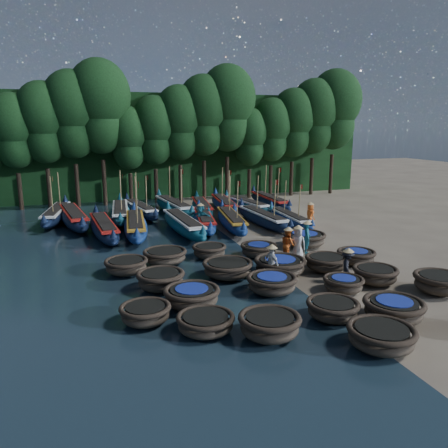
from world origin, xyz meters
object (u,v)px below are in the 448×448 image
object	(u,v)px
long_boat_3	(136,226)
long_boat_11	(120,213)
coracle_24	(304,239)
coracle_7	(333,309)
coracle_12	(272,283)
fisherman_0	(298,242)
coracle_11	(192,296)
fisherman_5	(201,217)
coracle_23	(259,249)
coracle_14	(375,274)
long_boat_4	(183,224)
long_boat_12	(140,209)
coracle_3	(381,336)
long_boat_17	(270,201)
coracle_5	(206,323)
coracle_15	(161,279)
coracle_20	(126,265)
coracle_21	(165,256)
long_boat_9	(56,214)
long_boat_8	(289,219)
coracle_16	(228,268)
fisherman_3	(348,265)
fisherman_1	(307,237)
long_boat_13	(174,206)
coracle_10	(145,313)
long_boat_6	(231,220)
coracle_17	(280,265)
fisherman_4	(272,262)
long_boat_15	(224,204)
long_boat_10	(73,217)
long_boat_14	(202,207)
coracle_22	(209,251)
coracle_6	(270,325)
fisherman_2	(288,243)
coracle_19	(356,256)
fisherman_6	(310,214)
long_boat_5	(204,220)
coracle_9	(439,282)
coracle_18	(326,262)
long_boat_7	(263,218)
coracle_13	(343,284)

from	to	relation	value
long_boat_3	long_boat_11	size ratio (longest dim) A/B	1.01
coracle_24	coracle_7	bearing A→B (deg)	-112.50
coracle_12	fisherman_0	world-z (taller)	fisherman_0
coracle_11	fisherman_5	distance (m)	12.93
fisherman_5	coracle_23	bearing A→B (deg)	-46.02
coracle_14	long_boat_4	xyz separation A→B (m)	(-6.06, 12.12, 0.14)
coracle_12	long_boat_12	xyz separation A→B (m)	(-3.14, 18.20, 0.08)
coracle_3	coracle_24	xyz separation A→B (m)	(3.54, 11.60, 0.04)
coracle_24	long_boat_17	distance (m)	12.63
fisherman_5	coracle_5	bearing A→B (deg)	-72.02
coracle_15	coracle_20	world-z (taller)	coracle_15
coracle_21	fisherman_5	size ratio (longest dim) A/B	1.13
coracle_3	long_boat_9	xyz separation A→B (m)	(-10.66, 23.46, 0.12)
fisherman_0	long_boat_8	bearing A→B (deg)	110.77
coracle_12	long_boat_17	distance (m)	20.03
coracle_14	coracle_16	size ratio (longest dim) A/B	1.03
coracle_7	fisherman_3	xyz separation A→B (m)	(2.75, 3.23, 0.39)
long_boat_3	fisherman_1	size ratio (longest dim) A/B	4.32
coracle_7	long_boat_13	world-z (taller)	long_boat_13
coracle_10	long_boat_6	world-z (taller)	long_boat_6
coracle_17	fisherman_0	size ratio (longest dim) A/B	1.52
coracle_3	coracle_7	distance (m)	2.42
long_boat_8	fisherman_5	world-z (taller)	long_boat_8
coracle_5	coracle_21	size ratio (longest dim) A/B	1.08
coracle_7	fisherman_4	xyz separation A→B (m)	(-0.36, 4.65, 0.45)
coracle_15	long_boat_15	xyz separation A→B (m)	(8.24, 16.26, 0.09)
coracle_11	long_boat_15	xyz separation A→B (m)	(7.40, 18.49, 0.10)
long_boat_10	coracle_7	bearing A→B (deg)	-72.87
long_boat_3	long_boat_12	size ratio (longest dim) A/B	1.11
long_boat_14	coracle_14	bearing A→B (deg)	-71.86
coracle_3	coracle_24	bearing A→B (deg)	73.04
coracle_3	long_boat_10	xyz separation A→B (m)	(-9.45, 21.79, 0.17)
coracle_21	long_boat_6	xyz separation A→B (m)	(5.89, 6.50, 0.13)
coracle_15	long_boat_12	xyz separation A→B (m)	(1.29, 16.33, 0.06)
coracle_22	long_boat_8	xyz separation A→B (m)	(7.65, 5.75, 0.08)
long_boat_9	coracle_3	bearing A→B (deg)	-57.35
coracle_22	long_boat_4	distance (m)	6.02
coracle_6	fisherman_2	size ratio (longest dim) A/B	1.34
long_boat_13	coracle_19	bearing A→B (deg)	-75.42
coracle_6	fisherman_6	distance (m)	17.27
coracle_3	long_boat_5	world-z (taller)	long_boat_5
coracle_3	coracle_19	xyz separation A→B (m)	(4.45, 7.77, -0.01)
coracle_9	long_boat_8	bearing A→B (deg)	91.01
coracle_23	coracle_18	bearing A→B (deg)	-56.34
coracle_3	coracle_20	size ratio (longest dim) A/B	1.18
long_boat_7	coracle_11	bearing A→B (deg)	-127.16
long_boat_7	fisherman_2	size ratio (longest dim) A/B	4.31
coracle_13	long_boat_13	xyz separation A→B (m)	(-3.39, 19.14, 0.21)
coracle_15	long_boat_17	size ratio (longest dim) A/B	0.27
coracle_11	long_boat_3	distance (m)	12.67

